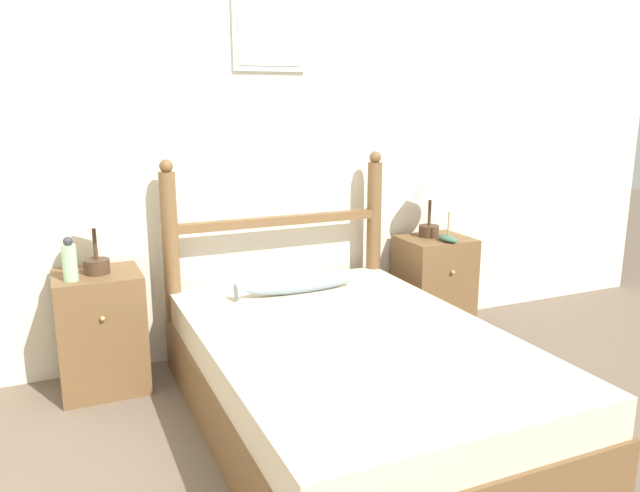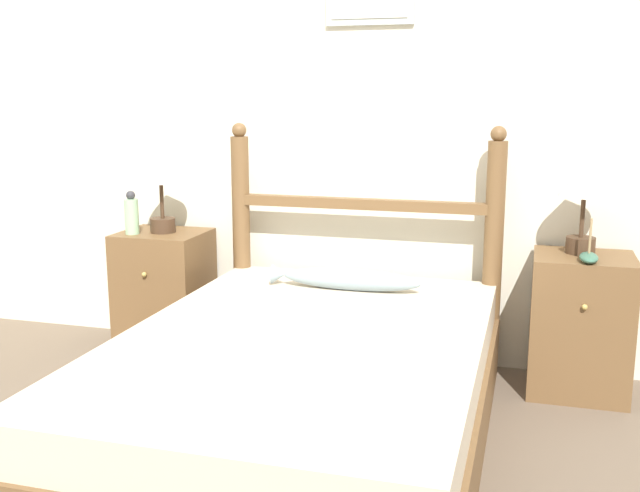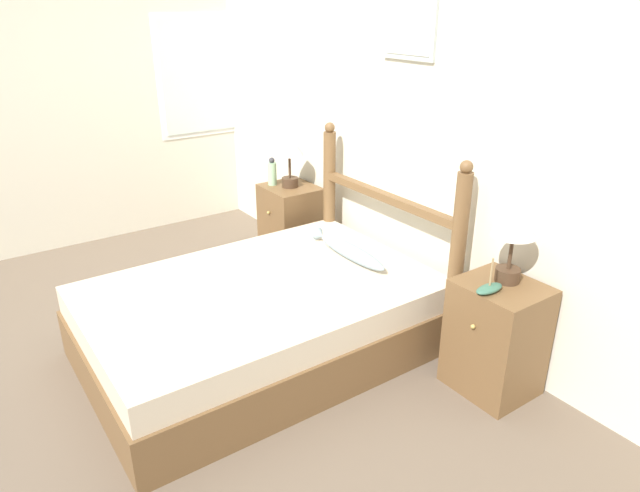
{
  "view_description": "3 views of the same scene",
  "coord_description": "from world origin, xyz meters",
  "px_view_note": "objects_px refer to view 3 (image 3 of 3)",
  "views": [
    {
      "loc": [
        -0.95,
        -1.71,
        1.47
      ],
      "look_at": [
        0.26,
        1.02,
        0.76
      ],
      "focal_mm": 35.0,
      "sensor_mm": 36.0,
      "label": 1
    },
    {
      "loc": [
        1.03,
        -1.86,
        1.31
      ],
      "look_at": [
        0.17,
        1.12,
        0.67
      ],
      "focal_mm": 42.0,
      "sensor_mm": 36.0,
      "label": 2
    },
    {
      "loc": [
        2.82,
        -0.74,
        1.94
      ],
      "look_at": [
        0.34,
        0.99,
        0.63
      ],
      "focal_mm": 32.0,
      "sensor_mm": 36.0,
      "label": 3
    }
  ],
  "objects_px": {
    "table_lamp_left": "(289,151)",
    "model_boat": "(489,288)",
    "bed": "(261,319)",
    "nightstand_left": "(291,224)",
    "nightstand_right": "(496,337)",
    "fish_pillow": "(349,251)",
    "table_lamp_right": "(514,230)",
    "bottle": "(272,172)"
  },
  "relations": [
    {
      "from": "table_lamp_right",
      "to": "model_boat",
      "type": "relative_size",
      "value": 2.15
    },
    {
      "from": "nightstand_left",
      "to": "bottle",
      "type": "height_order",
      "value": "bottle"
    },
    {
      "from": "bed",
      "to": "bottle",
      "type": "relative_size",
      "value": 9.08
    },
    {
      "from": "table_lamp_left",
      "to": "model_boat",
      "type": "distance_m",
      "value": 2.04
    },
    {
      "from": "nightstand_left",
      "to": "table_lamp_left",
      "type": "bearing_deg",
      "value": -19.57
    },
    {
      "from": "table_lamp_left",
      "to": "model_boat",
      "type": "bearing_deg",
      "value": -3.33
    },
    {
      "from": "nightstand_left",
      "to": "table_lamp_left",
      "type": "distance_m",
      "value": 0.59
    },
    {
      "from": "nightstand_right",
      "to": "fish_pillow",
      "type": "xyz_separation_m",
      "value": [
        -1.01,
        -0.2,
        0.18
      ]
    },
    {
      "from": "model_boat",
      "to": "fish_pillow",
      "type": "relative_size",
      "value": 0.27
    },
    {
      "from": "bed",
      "to": "model_boat",
      "type": "relative_size",
      "value": 10.72
    },
    {
      "from": "nightstand_right",
      "to": "table_lamp_left",
      "type": "bearing_deg",
      "value": -179.94
    },
    {
      "from": "fish_pillow",
      "to": "table_lamp_left",
      "type": "bearing_deg",
      "value": 168.78
    },
    {
      "from": "table_lamp_right",
      "to": "bottle",
      "type": "distance_m",
      "value": 2.13
    },
    {
      "from": "model_boat",
      "to": "fish_pillow",
      "type": "height_order",
      "value": "model_boat"
    },
    {
      "from": "bottle",
      "to": "bed",
      "type": "bearing_deg",
      "value": -34.03
    },
    {
      "from": "nightstand_right",
      "to": "fish_pillow",
      "type": "bearing_deg",
      "value": -168.8
    },
    {
      "from": "bottle",
      "to": "model_boat",
      "type": "bearing_deg",
      "value": -0.91
    },
    {
      "from": "table_lamp_left",
      "to": "model_boat",
      "type": "relative_size",
      "value": 2.15
    },
    {
      "from": "table_lamp_left",
      "to": "bottle",
      "type": "xyz_separation_m",
      "value": [
        -0.12,
        -0.08,
        -0.18
      ]
    },
    {
      "from": "nightstand_left",
      "to": "model_boat",
      "type": "distance_m",
      "value": 2.06
    },
    {
      "from": "nightstand_right",
      "to": "fish_pillow",
      "type": "relative_size",
      "value": 0.9
    },
    {
      "from": "model_boat",
      "to": "fish_pillow",
      "type": "xyz_separation_m",
      "value": [
        -1.02,
        -0.08,
        -0.15
      ]
    },
    {
      "from": "nightstand_left",
      "to": "nightstand_right",
      "type": "xyz_separation_m",
      "value": [
        2.02,
        0.0,
        0.0
      ]
    },
    {
      "from": "bed",
      "to": "nightstand_left",
      "type": "distance_m",
      "value": 1.32
    },
    {
      "from": "nightstand_left",
      "to": "table_lamp_left",
      "type": "height_order",
      "value": "table_lamp_left"
    },
    {
      "from": "bed",
      "to": "model_boat",
      "type": "height_order",
      "value": "model_boat"
    },
    {
      "from": "bed",
      "to": "table_lamp_left",
      "type": "bearing_deg",
      "value": 139.89
    },
    {
      "from": "bed",
      "to": "table_lamp_right",
      "type": "bearing_deg",
      "value": 42.14
    },
    {
      "from": "nightstand_left",
      "to": "table_lamp_left",
      "type": "relative_size",
      "value": 1.57
    },
    {
      "from": "bed",
      "to": "model_boat",
      "type": "xyz_separation_m",
      "value": [
        1.02,
        0.73,
        0.42
      ]
    },
    {
      "from": "nightstand_left",
      "to": "fish_pillow",
      "type": "distance_m",
      "value": 1.04
    },
    {
      "from": "model_boat",
      "to": "fish_pillow",
      "type": "distance_m",
      "value": 1.03
    },
    {
      "from": "table_lamp_left",
      "to": "fish_pillow",
      "type": "height_order",
      "value": "table_lamp_left"
    },
    {
      "from": "nightstand_left",
      "to": "bed",
      "type": "bearing_deg",
      "value": -40.01
    },
    {
      "from": "bed",
      "to": "table_lamp_right",
      "type": "distance_m",
      "value": 1.5
    },
    {
      "from": "bed",
      "to": "nightstand_left",
      "type": "relative_size",
      "value": 3.17
    },
    {
      "from": "nightstand_right",
      "to": "table_lamp_left",
      "type": "xyz_separation_m",
      "value": [
        -2.01,
        -0.0,
        0.59
      ]
    },
    {
      "from": "bed",
      "to": "bottle",
      "type": "xyz_separation_m",
      "value": [
        -1.13,
        0.76,
        0.5
      ]
    },
    {
      "from": "bed",
      "to": "model_boat",
      "type": "distance_m",
      "value": 1.32
    },
    {
      "from": "nightstand_right",
      "to": "model_boat",
      "type": "height_order",
      "value": "model_boat"
    },
    {
      "from": "bed",
      "to": "nightstand_right",
      "type": "xyz_separation_m",
      "value": [
        1.01,
        0.85,
        0.09
      ]
    },
    {
      "from": "model_boat",
      "to": "bottle",
      "type": "bearing_deg",
      "value": 179.09
    }
  ]
}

